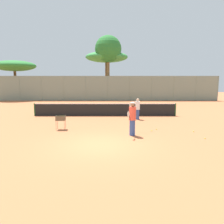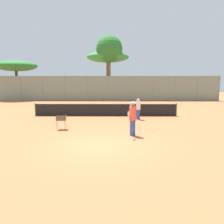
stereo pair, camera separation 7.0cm
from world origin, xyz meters
The scene contains 13 objects.
ground_plane centered at (0.00, 0.00, 0.00)m, with size 80.00×80.00×0.00m, color #B7663D.
tennis_net centered at (0.00, 8.14, 0.56)m, with size 12.04×0.10×1.07m.
back_fence centered at (0.00, 20.92, 1.75)m, with size 31.36×0.08×3.49m.
tree_0 centered at (-13.99, 23.08, 4.96)m, with size 6.25×6.25×5.78m.
tree_1 centered at (-0.28, 26.36, 6.51)m, with size 6.87×6.87×7.43m.
tree_2 centered at (0.01, 24.39, 7.55)m, with size 4.07×4.07×9.65m.
player_white_outfit centered at (2.56, 6.57, 0.84)m, with size 0.89×0.34×1.63m.
player_red_cap centered at (1.72, 1.74, 0.97)m, with size 0.56×0.87×1.86m.
ball_cart centered at (-2.61, 3.19, 0.65)m, with size 0.56×0.41×0.87m.
tennis_ball_0 centered at (3.36, 3.10, 0.03)m, with size 0.07×0.07×0.07m, color #D1E54C.
tennis_ball_1 centered at (5.51, 1.03, 0.03)m, with size 0.07×0.07×0.07m, color #D1E54C.
tennis_ball_2 centered at (2.99, 2.70, 0.03)m, with size 0.07×0.07×0.07m, color #D1E54C.
tennis_ball_3 centered at (5.45, 2.52, 0.03)m, with size 0.07×0.07×0.07m, color #D1E54C.
Camera 1 is at (0.59, -10.13, 3.16)m, focal length 35.00 mm.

